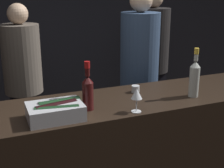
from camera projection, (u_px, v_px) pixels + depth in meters
wall_back_chalkboard at (49, 23)px, 4.14m from camera, size 6.40×0.06×2.80m
bar_counter at (114, 166)px, 2.41m from camera, size 2.55×0.62×1.08m
ice_bin_with_bottles at (56, 110)px, 1.94m from camera, size 0.35×0.24×0.11m
wine_glass at (137, 95)px, 2.02m from camera, size 0.07×0.07×0.16m
candle_votive at (136, 89)px, 2.43m from camera, size 0.06×0.06×0.05m
rose_wine_bottle at (194, 77)px, 2.30m from camera, size 0.07×0.07×0.37m
red_wine_bottle_tall at (88, 90)px, 2.06m from camera, size 0.08×0.08×0.33m
person_in_hoodie at (23, 77)px, 3.32m from camera, size 0.40×0.40×1.71m
person_blond_tee at (139, 76)px, 3.04m from camera, size 0.37×0.37×1.85m
person_grey_polo at (152, 58)px, 3.88m from camera, size 0.41×0.41×1.84m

